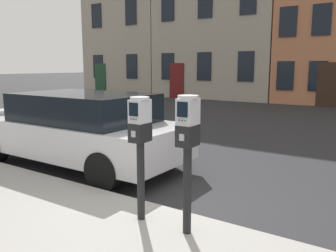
% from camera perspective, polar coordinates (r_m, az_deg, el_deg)
% --- Properties ---
extents(ground_plane, '(160.00, 160.00, 0.00)m').
position_cam_1_polar(ground_plane, '(4.47, 0.17, -15.81)').
color(ground_plane, '#28282B').
extents(parking_meter_near_kerb, '(0.22, 0.26, 1.45)m').
position_cam_1_polar(parking_meter_near_kerb, '(4.02, -4.52, -1.66)').
color(parking_meter_near_kerb, black).
rests_on(parking_meter_near_kerb, sidewalk_slab).
extents(parking_meter_twin_adjacent, '(0.22, 0.26, 1.49)m').
position_cam_1_polar(parking_meter_twin_adjacent, '(3.67, 3.20, -2.26)').
color(parking_meter_twin_adjacent, black).
rests_on(parking_meter_twin_adjacent, sidewalk_slab).
extents(parked_car_dark_hatchback, '(4.44, 1.89, 1.42)m').
position_cam_1_polar(parked_car_dark_hatchback, '(7.03, -14.32, -0.30)').
color(parked_car_dark_hatchback, silver).
rests_on(parked_car_dark_hatchback, ground_plane).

